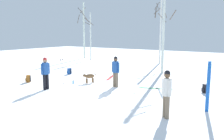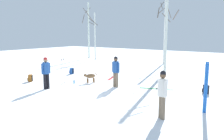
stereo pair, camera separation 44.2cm
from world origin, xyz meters
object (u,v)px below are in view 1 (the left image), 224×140
at_px(ski_pair_lying_0, 111,77).
at_px(backpack_0, 69,71).
at_px(person_0, 45,71).
at_px(birch_tree_0, 84,29).
at_px(dog, 89,77).
at_px(backpack_1, 205,89).
at_px(ski_poles_0, 62,71).
at_px(person_2, 167,91).
at_px(person_1, 116,70).
at_px(birch_tree_1, 90,36).
at_px(ski_pair_lying_1, 156,88).
at_px(water_bottle_0, 73,82).
at_px(birch_tree_2, 161,27).
at_px(ski_pair_planted_0, 208,87).
at_px(birch_tree_3, 164,24).
at_px(backpack_2, 28,79).

height_order(ski_pair_lying_0, backpack_0, backpack_0).
height_order(person_0, birch_tree_0, birch_tree_0).
relative_size(dog, ski_pair_lying_0, 0.42).
xyz_separation_m(backpack_1, birch_tree_0, (-15.60, 9.06, 3.17)).
bearing_deg(ski_poles_0, person_2, -14.28).
height_order(person_2, birch_tree_0, birch_tree_0).
distance_m(person_0, person_1, 3.75).
height_order(dog, birch_tree_1, birch_tree_1).
bearing_deg(ski_pair_lying_1, birch_tree_1, 142.95).
distance_m(backpack_1, water_bottle_0, 7.30).
height_order(person_0, person_2, same).
bearing_deg(birch_tree_2, birch_tree_1, -169.77).
distance_m(person_0, birch_tree_1, 13.83).
bearing_deg(person_0, birch_tree_1, 118.75).
bearing_deg(ski_pair_planted_0, birch_tree_3, 122.60).
xyz_separation_m(ski_poles_0, birch_tree_0, (-8.26, 11.72, 2.58)).
bearing_deg(water_bottle_0, backpack_0, 137.67).
xyz_separation_m(dog, birch_tree_1, (-7.47, 9.49, 2.28)).
xyz_separation_m(water_bottle_0, birch_tree_0, (-8.61, 11.17, 3.29)).
xyz_separation_m(person_2, ski_pair_lying_1, (-2.02, 3.91, -0.97)).
xyz_separation_m(ski_pair_planted_0, ski_pair_lying_0, (-6.90, 3.67, -0.96)).
relative_size(person_0, dog, 2.15).
relative_size(person_1, person_2, 1.00).
distance_m(ski_pair_planted_0, backpack_1, 3.12).
distance_m(ski_poles_0, backpack_1, 7.83).
xyz_separation_m(person_2, ski_pair_planted_0, (1.08, 1.48, -0.01)).
bearing_deg(ski_pair_lying_0, birch_tree_3, 59.12).
xyz_separation_m(person_0, backpack_0, (-2.21, 4.06, -0.77)).
height_order(ski_pair_lying_0, birch_tree_0, birch_tree_0).
height_order(backpack_2, birch_tree_1, birch_tree_1).
xyz_separation_m(ski_poles_0, backpack_0, (-2.10, 2.78, -0.59)).
xyz_separation_m(ski_pair_lying_1, birch_tree_0, (-13.18, 9.58, 3.38)).
distance_m(ski_pair_planted_0, backpack_0, 10.61).
distance_m(ski_pair_lying_0, birch_tree_1, 10.93).
height_order(birch_tree_0, birch_tree_1, birch_tree_0).
relative_size(birch_tree_1, birch_tree_3, 0.73).
bearing_deg(ski_pair_lying_1, backpack_1, 12.30).
bearing_deg(person_0, birch_tree_3, 68.91).
xyz_separation_m(person_2, backpack_2, (-9.17, 1.12, -0.77)).
xyz_separation_m(backpack_0, birch_tree_3, (5.42, 4.28, 3.42)).
bearing_deg(birch_tree_2, backpack_0, -108.67).
distance_m(person_2, birch_tree_1, 18.45).
distance_m(ski_pair_lying_1, birch_tree_2, 11.27).
xyz_separation_m(ski_poles_0, backpack_1, (7.34, 2.67, -0.59)).
xyz_separation_m(person_1, birch_tree_2, (-1.84, 10.87, 2.57)).
height_order(ski_pair_planted_0, ski_pair_lying_0, ski_pair_planted_0).
bearing_deg(birch_tree_0, birch_tree_1, -28.65).
relative_size(ski_pair_planted_0, birch_tree_1, 0.38).
distance_m(person_0, ski_pair_lying_0, 4.87).
bearing_deg(birch_tree_0, ski_pair_lying_1, -36.02).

